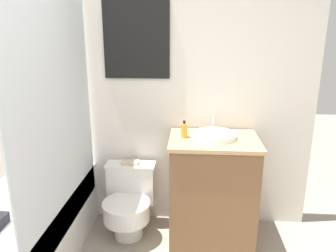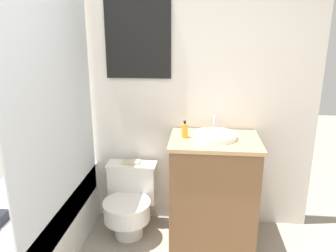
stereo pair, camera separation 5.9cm
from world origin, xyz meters
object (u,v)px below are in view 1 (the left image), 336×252
soap_bottle (184,130)px  book_on_tank (130,163)px  toilet (129,202)px  sink (214,135)px

soap_bottle → book_on_tank: bearing=163.0°
toilet → book_on_tank: size_ratio=4.00×
sink → soap_bottle: 0.24m
soap_bottle → book_on_tank: size_ratio=0.93×
sink → book_on_tank: 0.78m
book_on_tank → sink: bearing=-10.5°
toilet → sink: sink is taller
toilet → sink: bearing=-0.1°
toilet → soap_bottle: soap_bottle is taller
toilet → soap_bottle: bearing=-1.6°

